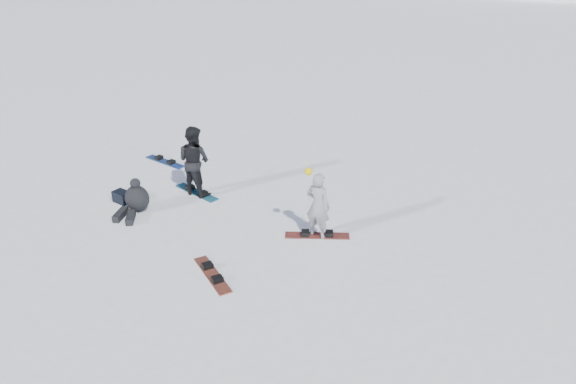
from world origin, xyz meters
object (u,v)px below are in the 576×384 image
(snowboarder_woman, at_px, (318,205))
(gear_bag, at_px, (122,197))
(snowboarder_man, at_px, (194,161))
(seated_rider, at_px, (136,200))
(snowboard_loose_c, at_px, (165,162))
(snowboard_loose_b, at_px, (212,275))

(snowboarder_woman, distance_m, gear_bag, 5.35)
(snowboarder_man, xyz_separation_m, seated_rider, (-0.73, -1.57, -0.60))
(seated_rider, xyz_separation_m, gear_bag, (-0.70, 0.26, -0.20))
(snowboarder_man, xyz_separation_m, snowboard_loose_c, (-2.08, 1.33, -0.93))
(snowboarder_woman, xyz_separation_m, snowboarder_man, (-3.84, 0.66, 0.13))
(snowboarder_woman, distance_m, snowboard_loose_b, 2.88)
(snowboarder_woman, distance_m, snowboard_loose_c, 6.30)
(gear_bag, height_order, snowboard_loose_b, gear_bag)
(snowboarder_woman, xyz_separation_m, gear_bag, (-5.27, -0.65, -0.67))
(seated_rider, bearing_deg, gear_bag, 135.18)
(seated_rider, height_order, snowboard_loose_c, seated_rider)
(snowboard_loose_c, bearing_deg, seated_rider, -53.90)
(snowboarder_woman, bearing_deg, snowboard_loose_c, -14.73)
(snowboarder_man, height_order, snowboard_loose_c, snowboarder_man)
(snowboarder_man, height_order, seated_rider, snowboarder_man)
(snowboarder_woman, xyz_separation_m, snowboard_loose_c, (-5.92, 1.99, -0.80))
(snowboarder_man, xyz_separation_m, gear_bag, (-1.43, -1.31, -0.80))
(snowboarder_woman, bearing_deg, gear_bag, 10.89)
(seated_rider, bearing_deg, snowboarder_woman, -13.38)
(snowboarder_woman, distance_m, seated_rider, 4.68)
(snowboard_loose_b, height_order, snowboard_loose_c, same)
(snowboard_loose_b, distance_m, snowboard_loose_c, 6.39)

